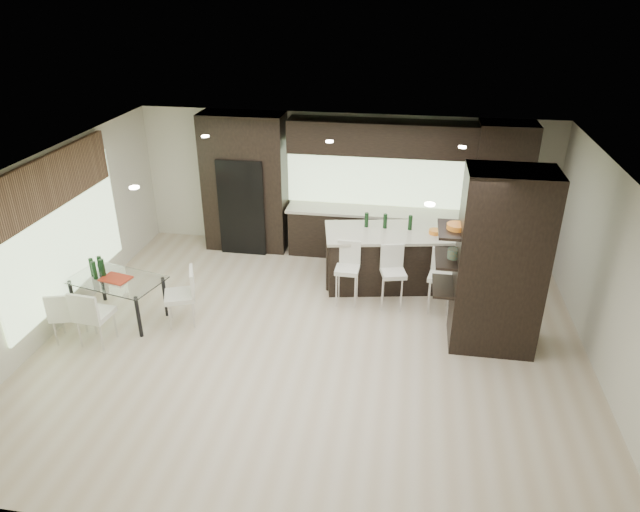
% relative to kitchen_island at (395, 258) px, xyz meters
% --- Properties ---
extents(ground, '(8.00, 8.00, 0.00)m').
position_rel_kitchen_island_xyz_m(ground, '(-1.11, -2.04, -0.51)').
color(ground, '#C6B498').
rests_on(ground, ground).
extents(back_wall, '(8.00, 0.02, 2.70)m').
position_rel_kitchen_island_xyz_m(back_wall, '(-1.11, 1.46, 0.84)').
color(back_wall, beige).
rests_on(back_wall, ground).
extents(left_wall, '(0.02, 7.00, 2.70)m').
position_rel_kitchen_island_xyz_m(left_wall, '(-5.11, -2.04, 0.84)').
color(left_wall, beige).
rests_on(left_wall, ground).
extents(right_wall, '(0.02, 7.00, 2.70)m').
position_rel_kitchen_island_xyz_m(right_wall, '(2.89, -2.04, 0.84)').
color(right_wall, beige).
rests_on(right_wall, ground).
extents(ceiling, '(8.00, 7.00, 0.02)m').
position_rel_kitchen_island_xyz_m(ceiling, '(-1.11, -2.04, 2.19)').
color(ceiling, white).
rests_on(ceiling, ground).
extents(window_left, '(0.04, 3.20, 1.90)m').
position_rel_kitchen_island_xyz_m(window_left, '(-5.07, -1.84, 0.84)').
color(window_left, '#B2D199').
rests_on(window_left, left_wall).
extents(window_back, '(3.40, 0.04, 1.20)m').
position_rel_kitchen_island_xyz_m(window_back, '(-0.51, 1.42, 1.04)').
color(window_back, '#B2D199').
rests_on(window_back, back_wall).
extents(stone_accent, '(0.08, 3.00, 0.80)m').
position_rel_kitchen_island_xyz_m(stone_accent, '(-5.04, -1.84, 1.74)').
color(stone_accent, brown).
rests_on(stone_accent, left_wall).
extents(ceiling_spots, '(4.00, 3.00, 0.02)m').
position_rel_kitchen_island_xyz_m(ceiling_spots, '(-1.11, -1.79, 2.17)').
color(ceiling_spots, white).
rests_on(ceiling_spots, ceiling).
extents(back_cabinetry, '(6.80, 0.68, 2.70)m').
position_rel_kitchen_island_xyz_m(back_cabinetry, '(-0.61, 1.13, 0.84)').
color(back_cabinetry, black).
rests_on(back_cabinetry, ground).
extents(refrigerator, '(0.90, 0.68, 1.90)m').
position_rel_kitchen_island_xyz_m(refrigerator, '(-3.01, 1.08, 0.44)').
color(refrigerator, black).
rests_on(refrigerator, ground).
extents(partition_column, '(1.20, 0.80, 2.70)m').
position_rel_kitchen_island_xyz_m(partition_column, '(1.49, -1.64, 0.84)').
color(partition_column, black).
rests_on(partition_column, ground).
extents(kitchen_island, '(2.61, 1.50, 1.02)m').
position_rel_kitchen_island_xyz_m(kitchen_island, '(0.00, 0.00, 0.00)').
color(kitchen_island, black).
rests_on(kitchen_island, ground).
extents(stool_left, '(0.39, 0.39, 0.87)m').
position_rel_kitchen_island_xyz_m(stool_left, '(-0.75, -0.82, -0.08)').
color(stool_left, silver).
rests_on(stool_left, ground).
extents(stool_mid, '(0.46, 0.46, 0.86)m').
position_rel_kitchen_island_xyz_m(stool_mid, '(0.00, -0.82, -0.08)').
color(stool_mid, silver).
rests_on(stool_mid, ground).
extents(stool_right, '(0.44, 0.44, 0.85)m').
position_rel_kitchen_island_xyz_m(stool_right, '(0.75, -0.82, -0.09)').
color(stool_right, silver).
rests_on(stool_right, ground).
extents(bench, '(1.32, 0.72, 0.48)m').
position_rel_kitchen_island_xyz_m(bench, '(0.22, 0.06, -0.27)').
color(bench, black).
rests_on(bench, ground).
extents(floor_vase, '(0.51, 0.51, 1.33)m').
position_rel_kitchen_island_xyz_m(floor_vase, '(1.19, -1.52, 0.15)').
color(floor_vase, '#48563E').
rests_on(floor_vase, ground).
extents(dining_table, '(1.59, 1.13, 0.69)m').
position_rel_kitchen_island_xyz_m(dining_table, '(-4.29, -1.86, -0.16)').
color(dining_table, white).
rests_on(dining_table, ground).
extents(chair_near, '(0.50, 0.50, 0.85)m').
position_rel_kitchen_island_xyz_m(chair_near, '(-4.29, -2.58, -0.09)').
color(chair_near, silver).
rests_on(chair_near, ground).
extents(chair_far, '(0.53, 0.53, 0.79)m').
position_rel_kitchen_island_xyz_m(chair_far, '(-4.74, -2.56, -0.12)').
color(chair_far, silver).
rests_on(chair_far, ground).
extents(chair_end, '(0.60, 0.60, 0.85)m').
position_rel_kitchen_island_xyz_m(chair_end, '(-3.25, -1.86, -0.09)').
color(chair_end, silver).
rests_on(chair_end, ground).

